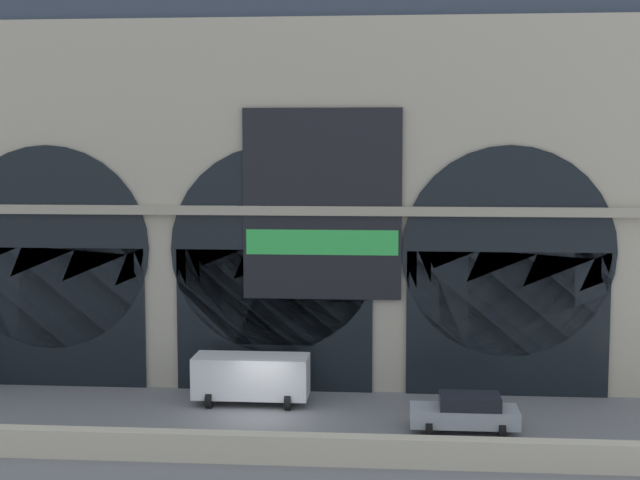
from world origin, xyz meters
name	(u,v)px	position (x,y,z in m)	size (l,w,h in m)	color
ground_plane	(259,420)	(0.00, 0.00, 0.00)	(200.00, 200.00, 0.00)	slate
quay_parapet_wall	(238,447)	(0.00, -5.17, 0.54)	(90.00, 0.70, 1.08)	beige
station_building	(282,174)	(0.02, 7.84, 10.27)	(46.01, 6.12, 21.03)	#B2A891
van_center	(251,376)	(-0.74, 2.58, 1.25)	(5.20, 2.48, 2.20)	white
car_mideast	(466,412)	(8.65, -0.84, 0.80)	(4.40, 2.22, 1.55)	#ADB2B7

